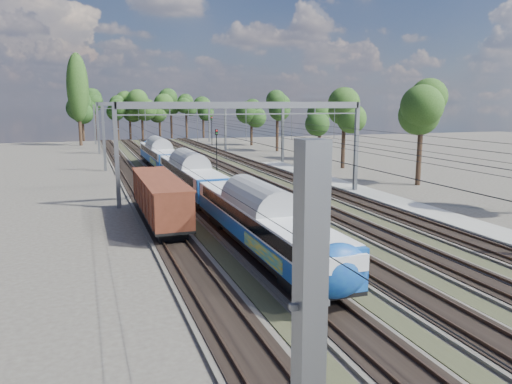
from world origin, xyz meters
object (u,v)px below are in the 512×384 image
object	(u,v)px
emu_train	(190,170)
signal_far	(212,127)
worker	(191,158)
freight_boxcar	(160,197)
signal_near	(217,146)

from	to	relation	value
emu_train	signal_far	distance (m)	58.85
emu_train	worker	xyz separation A→B (m)	(5.46, 26.11, -1.65)
emu_train	freight_boxcar	bearing A→B (deg)	-113.03
emu_train	worker	distance (m)	26.73
freight_boxcar	worker	distance (m)	38.05
signal_near	signal_far	distance (m)	44.38
worker	signal_far	xyz separation A→B (m)	(10.93, 30.39, 2.96)
emu_train	signal_near	distance (m)	14.71
signal_near	worker	bearing A→B (deg)	101.61
signal_near	signal_far	world-z (taller)	signal_far
worker	signal_near	distance (m)	13.10
signal_near	signal_far	size ratio (longest dim) A/B	0.95
worker	signal_far	world-z (taller)	signal_far
emu_train	freight_boxcar	xyz separation A→B (m)	(-4.50, -10.59, -0.42)
freight_boxcar	signal_near	bearing A→B (deg)	66.03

